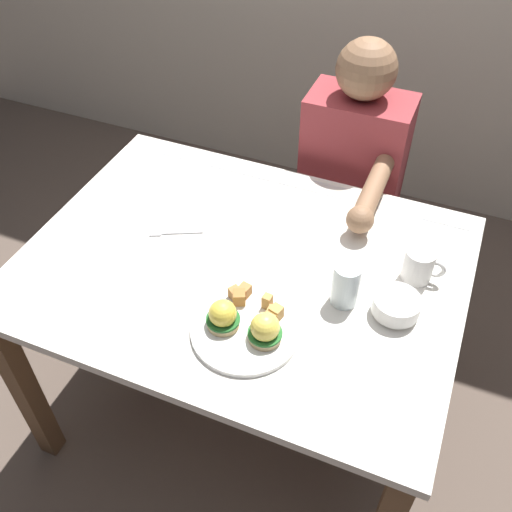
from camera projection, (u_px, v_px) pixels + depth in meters
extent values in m
plane|color=brown|center=(245.00, 405.00, 2.10)|extent=(6.00, 6.00, 0.00)
cube|color=white|center=(242.00, 266.00, 1.60)|extent=(1.20, 0.90, 0.03)
cube|color=#4C6BB7|center=(173.00, 376.00, 1.32)|extent=(1.20, 0.06, 0.00)
cube|color=#4C6BB7|center=(292.00, 182.00, 1.85)|extent=(1.20, 0.06, 0.00)
cube|color=brown|center=(25.00, 389.00, 1.74)|extent=(0.06, 0.06, 0.71)
cube|color=brown|center=(156.00, 227.00, 2.27)|extent=(0.06, 0.06, 0.71)
cube|color=brown|center=(438.00, 309.00, 1.97)|extent=(0.06, 0.06, 0.71)
cylinder|color=white|center=(246.00, 330.00, 1.41)|extent=(0.27, 0.27, 0.01)
cylinder|color=tan|center=(223.00, 322.00, 1.41)|extent=(0.08, 0.08, 0.02)
cylinder|color=#236028|center=(223.00, 319.00, 1.40)|extent=(0.08, 0.08, 0.01)
sphere|color=yellow|center=(223.00, 313.00, 1.38)|extent=(0.07, 0.07, 0.07)
cylinder|color=tan|center=(265.00, 336.00, 1.38)|extent=(0.08, 0.08, 0.02)
cylinder|color=#286B2D|center=(265.00, 333.00, 1.37)|extent=(0.08, 0.08, 0.01)
sphere|color=#F7DB56|center=(265.00, 327.00, 1.35)|extent=(0.07, 0.07, 0.07)
cube|color=#B77A42|center=(245.00, 290.00, 1.47)|extent=(0.03, 0.03, 0.03)
cube|color=#B77A42|center=(235.00, 293.00, 1.46)|extent=(0.04, 0.04, 0.03)
cube|color=tan|center=(267.00, 301.00, 1.44)|extent=(0.02, 0.02, 0.04)
cube|color=#AD7038|center=(239.00, 297.00, 1.45)|extent=(0.04, 0.04, 0.04)
cube|color=tan|center=(273.00, 314.00, 1.42)|extent=(0.03, 0.03, 0.03)
cube|color=tan|center=(276.00, 312.00, 1.42)|extent=(0.03, 0.03, 0.04)
cylinder|color=white|center=(394.00, 312.00, 1.45)|extent=(0.10, 0.10, 0.01)
cylinder|color=white|center=(396.00, 305.00, 1.43)|extent=(0.12, 0.12, 0.04)
cube|color=#B7E093|center=(395.00, 309.00, 1.43)|extent=(0.03, 0.03, 0.02)
cube|color=#EA6B70|center=(401.00, 301.00, 1.44)|extent=(0.03, 0.03, 0.02)
cube|color=#EA6B70|center=(399.00, 305.00, 1.42)|extent=(0.03, 0.03, 0.03)
cube|color=#B7E093|center=(392.00, 304.00, 1.44)|extent=(0.04, 0.04, 0.03)
cube|color=#F4DB66|center=(398.00, 296.00, 1.45)|extent=(0.03, 0.03, 0.02)
cylinder|color=white|center=(418.00, 265.00, 1.51)|extent=(0.08, 0.08, 0.09)
cylinder|color=black|center=(422.00, 254.00, 1.48)|extent=(0.07, 0.07, 0.01)
torus|color=white|center=(435.00, 269.00, 1.50)|extent=(0.06, 0.01, 0.06)
cube|color=silver|center=(182.00, 232.00, 1.67)|extent=(0.11, 0.06, 0.00)
cube|color=silver|center=(155.00, 233.00, 1.67)|extent=(0.04, 0.04, 0.00)
cylinder|color=silver|center=(346.00, 284.00, 1.44)|extent=(0.07, 0.07, 0.12)
cylinder|color=silver|center=(345.00, 292.00, 1.46)|extent=(0.06, 0.06, 0.07)
cylinder|color=#33333D|center=(310.00, 270.00, 2.28)|extent=(0.11, 0.11, 0.45)
cylinder|color=#33333D|center=(354.00, 283.00, 2.23)|extent=(0.11, 0.11, 0.45)
cube|color=#993338|center=(353.00, 163.00, 1.99)|extent=(0.34, 0.20, 0.50)
sphere|color=#936B4C|center=(367.00, 69.00, 1.75)|extent=(0.19, 0.19, 0.19)
cylinder|color=#936B4C|center=(373.00, 189.00, 1.72)|extent=(0.06, 0.30, 0.06)
sphere|color=#936B4C|center=(360.00, 220.00, 1.62)|extent=(0.08, 0.08, 0.08)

